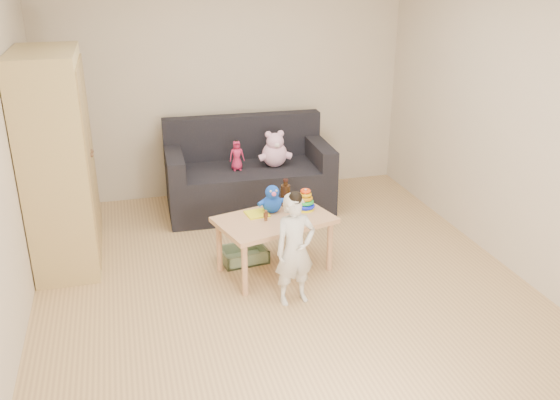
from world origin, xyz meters
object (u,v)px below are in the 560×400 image
object	(u,v)px
wardrobe	(58,162)
sofa	(249,188)
toddler	(295,251)
play_table	(275,244)

from	to	relation	value
wardrobe	sofa	distance (m)	2.07
sofa	wardrobe	bearing A→B (deg)	-156.33
sofa	toddler	distance (m)	1.95
wardrobe	toddler	xyz separation A→B (m)	(1.75, -1.22, -0.49)
wardrobe	sofa	xyz separation A→B (m)	(1.81, 0.72, -0.69)
wardrobe	play_table	world-z (taller)	wardrobe
wardrobe	sofa	world-z (taller)	wardrobe
wardrobe	sofa	size ratio (longest dim) A/B	1.08
toddler	play_table	bearing A→B (deg)	84.44
play_table	toddler	xyz separation A→B (m)	(0.02, -0.53, 0.19)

